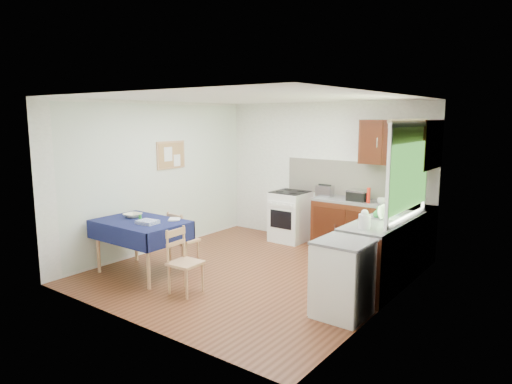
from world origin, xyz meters
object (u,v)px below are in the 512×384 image
Objects in this scene: dining_table at (141,228)px; kettle at (364,220)px; chair_near at (183,259)px; dish_rack at (384,216)px; sandwich_press at (358,195)px; chair_far at (181,238)px; toaster at (325,191)px.

kettle reaches higher than dining_table.
chair_near is (1.00, -0.15, -0.24)m from dining_table.
chair_near is 2.13× the size of dish_rack.
chair_far is at bearing -125.04° from sandwich_press.
sandwich_press is at bearing -127.37° from chair_far.
chair_near is 3.12m from sandwich_press.
chair_near is at bearing -104.90° from sandwich_press.
kettle reaches higher than chair_near.
sandwich_press is 1.29m from dish_rack.
chair_near is 2.72× the size of sandwich_press.
sandwich_press reaches higher than chair_far.
chair_far is at bearing -141.97° from toaster.
toaster is (0.47, 2.89, 0.55)m from chair_near.
dining_table is 3.45m from sandwich_press.
kettle is (2.93, 1.03, 0.33)m from dining_table.
toaster is at bearing -175.49° from sandwich_press.
toaster reaches higher than dining_table.
dish_rack is at bearing 92.13° from kettle.
sandwich_press is (0.61, -0.01, -0.01)m from toaster.
toaster is 1.18× the size of kettle.
dining_table is 4.20× the size of sandwich_press.
toaster is at bearing -12.11° from chair_near.
sandwich_press is at bearing -23.47° from chair_near.
dining_table is 0.66m from chair_far.
chair_near is 2.98m from toaster.
chair_near is 2.33m from kettle.
chair_far is 1.06m from chair_near.
chair_far is 2.13× the size of dish_rack.
toaster reaches higher than chair_far.
dish_rack reaches higher than sandwich_press.
chair_far is 2.99× the size of toaster.
dining_table is 5.44× the size of kettle.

